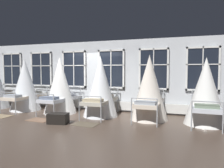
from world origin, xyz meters
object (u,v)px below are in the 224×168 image
at_px(cot_fourth, 100,87).
at_px(cot_second, 25,85).
at_px(travel_trunk, 58,118).
at_px(cot_third, 60,86).
at_px(cot_sixth, 206,92).
at_px(cot_fifth, 149,88).

bearing_deg(cot_fourth, cot_second, 88.45).
bearing_deg(travel_trunk, cot_second, 150.29).
xyz_separation_m(cot_fourth, travel_trunk, (-0.87, -1.52, -0.95)).
height_order(cot_third, cot_fourth, cot_fourth).
bearing_deg(cot_third, cot_sixth, -88.50).
bearing_deg(cot_fourth, travel_trunk, 149.22).
distance_m(cot_second, cot_fifth, 5.42).
relative_size(cot_second, cot_sixth, 1.05).
relative_size(cot_third, cot_sixth, 1.06).
height_order(cot_fourth, cot_fifth, cot_fourth).
distance_m(cot_third, travel_trunk, 1.99).
relative_size(cot_second, travel_trunk, 3.53).
bearing_deg(cot_second, cot_sixth, -89.23).
relative_size(cot_second, cot_fifth, 0.99).
height_order(cot_second, cot_third, cot_third).
relative_size(cot_fifth, travel_trunk, 3.56).
bearing_deg(cot_fourth, cot_fifth, -89.42).
relative_size(cot_third, cot_fourth, 0.99).
xyz_separation_m(cot_second, cot_third, (1.80, -0.05, 0.01)).
height_order(cot_second, cot_fourth, cot_fourth).
relative_size(cot_second, cot_third, 0.99).
bearing_deg(cot_fifth, travel_trunk, 119.76).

